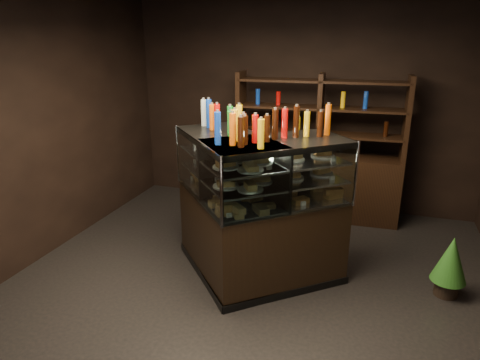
% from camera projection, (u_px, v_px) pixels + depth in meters
% --- Properties ---
extents(ground, '(5.00, 5.00, 0.00)m').
position_uv_depth(ground, '(251.00, 286.00, 4.43)').
color(ground, black).
rests_on(ground, ground).
extents(room_shell, '(5.02, 5.02, 3.01)m').
position_uv_depth(room_shell, '(253.00, 97.00, 3.80)').
color(room_shell, black).
rests_on(room_shell, ground).
extents(display_case, '(1.99, 1.52, 1.53)m').
position_uv_depth(display_case, '(251.00, 233.00, 4.46)').
color(display_case, black).
rests_on(display_case, ground).
extents(food_display, '(1.56, 1.06, 0.47)m').
position_uv_depth(food_display, '(252.00, 172.00, 4.24)').
color(food_display, '#C68947').
rests_on(food_display, display_case).
extents(bottles_top, '(1.38, 0.92, 0.30)m').
position_uv_depth(bottles_top, '(252.00, 124.00, 4.09)').
color(bottles_top, '#D8590A').
rests_on(bottles_top, display_case).
extents(potted_conifer, '(0.34, 0.34, 0.72)m').
position_uv_depth(potted_conifer, '(451.00, 258.00, 4.15)').
color(potted_conifer, black).
rests_on(potted_conifer, ground).
extents(back_shelving, '(2.27, 0.52, 2.00)m').
position_uv_depth(back_shelving, '(316.00, 175.00, 5.98)').
color(back_shelving, black).
rests_on(back_shelving, ground).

